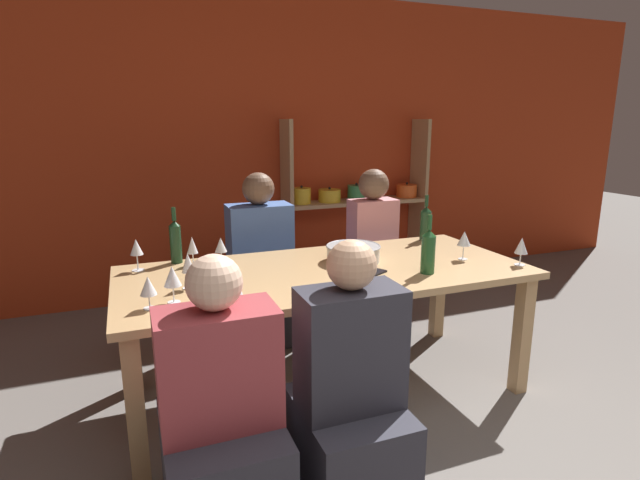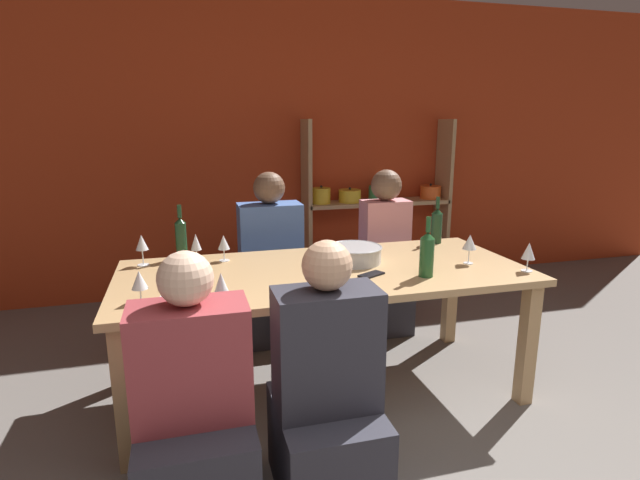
{
  "view_description": "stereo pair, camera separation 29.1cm",
  "coord_description": "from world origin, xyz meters",
  "px_view_note": "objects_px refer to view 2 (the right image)",
  "views": [
    {
      "loc": [
        -1.18,
        -0.72,
        1.59
      ],
      "look_at": [
        -0.16,
        1.92,
        0.91
      ],
      "focal_mm": 28.0,
      "sensor_mm": 36.0,
      "label": 1
    },
    {
      "loc": [
        -0.91,
        -0.81,
        1.59
      ],
      "look_at": [
        -0.16,
        1.92,
        0.91
      ],
      "focal_mm": 28.0,
      "sensor_mm": 36.0,
      "label": 2
    }
  ],
  "objects_px": {
    "dining_table": "(325,283)",
    "wine_glass_empty_a": "(184,260)",
    "wine_glass_empty_b": "(196,243)",
    "person_far_a": "(271,278)",
    "wine_glass_white_a": "(224,243)",
    "cell_phone": "(371,275)",
    "mixing_bowl": "(355,254)",
    "person_near_b": "(195,429)",
    "wine_bottle_dark": "(427,253)",
    "person_near_a": "(327,408)",
    "shelf_unit": "(377,230)",
    "wine_bottle_green": "(181,237)",
    "person_far_b": "(384,269)",
    "wine_glass_red_b": "(221,284)",
    "wine_bottle_amber": "(437,225)",
    "wine_glass_red_d": "(529,252)",
    "wine_glass_white_b": "(139,281)",
    "wine_glass_white_c": "(164,272)",
    "wine_glass_red_a": "(470,243)",
    "wine_glass_red_c": "(142,244)"
  },
  "relations": [
    {
      "from": "dining_table",
      "to": "mixing_bowl",
      "type": "xyz_separation_m",
      "value": [
        0.21,
        0.1,
        0.14
      ]
    },
    {
      "from": "person_near_b",
      "to": "person_near_a",
      "type": "bearing_deg",
      "value": -0.09
    },
    {
      "from": "wine_glass_red_c",
      "to": "wine_glass_red_d",
      "type": "bearing_deg",
      "value": -18.39
    },
    {
      "from": "wine_glass_white_b",
      "to": "person_near_a",
      "type": "distance_m",
      "value": 1.03
    },
    {
      "from": "wine_bottle_dark",
      "to": "person_near_a",
      "type": "distance_m",
      "value": 1.03
    },
    {
      "from": "wine_bottle_amber",
      "to": "wine_glass_empty_b",
      "type": "relative_size",
      "value": 1.87
    },
    {
      "from": "wine_glass_empty_a",
      "to": "cell_phone",
      "type": "height_order",
      "value": "wine_glass_empty_a"
    },
    {
      "from": "wine_bottle_amber",
      "to": "person_far_b",
      "type": "bearing_deg",
      "value": 121.06
    },
    {
      "from": "wine_glass_empty_b",
      "to": "shelf_unit",
      "type": "bearing_deg",
      "value": 39.66
    },
    {
      "from": "wine_glass_empty_b",
      "to": "cell_phone",
      "type": "distance_m",
      "value": 1.07
    },
    {
      "from": "wine_glass_red_b",
      "to": "person_far_b",
      "type": "relative_size",
      "value": 0.13
    },
    {
      "from": "shelf_unit",
      "to": "person_far_b",
      "type": "bearing_deg",
      "value": -109.12
    },
    {
      "from": "wine_glass_white_a",
      "to": "cell_phone",
      "type": "relative_size",
      "value": 0.96
    },
    {
      "from": "wine_glass_white_a",
      "to": "mixing_bowl",
      "type": "bearing_deg",
      "value": -17.62
    },
    {
      "from": "wine_bottle_green",
      "to": "wine_glass_red_d",
      "type": "xyz_separation_m",
      "value": [
        1.88,
        -0.79,
        -0.02
      ]
    },
    {
      "from": "dining_table",
      "to": "shelf_unit",
      "type": "bearing_deg",
      "value": 59.84
    },
    {
      "from": "shelf_unit",
      "to": "wine_glass_red_b",
      "type": "relative_size",
      "value": 10.13
    },
    {
      "from": "wine_bottle_green",
      "to": "wine_glass_white_b",
      "type": "distance_m",
      "value": 0.76
    },
    {
      "from": "mixing_bowl",
      "to": "wine_glass_red_c",
      "type": "height_order",
      "value": "wine_glass_red_c"
    },
    {
      "from": "dining_table",
      "to": "wine_bottle_amber",
      "type": "distance_m",
      "value": 1.03
    },
    {
      "from": "shelf_unit",
      "to": "wine_glass_white_c",
      "type": "height_order",
      "value": "shelf_unit"
    },
    {
      "from": "wine_glass_red_c",
      "to": "wine_glass_red_d",
      "type": "xyz_separation_m",
      "value": [
        2.1,
        -0.7,
        -0.02
      ]
    },
    {
      "from": "wine_bottle_green",
      "to": "wine_bottle_amber",
      "type": "relative_size",
      "value": 1.04
    },
    {
      "from": "wine_glass_white_b",
      "to": "wine_glass_red_a",
      "type": "bearing_deg",
      "value": 5.33
    },
    {
      "from": "wine_glass_empty_a",
      "to": "person_far_b",
      "type": "relative_size",
      "value": 0.15
    },
    {
      "from": "wine_bottle_green",
      "to": "cell_phone",
      "type": "bearing_deg",
      "value": -32.21
    },
    {
      "from": "person_near_b",
      "to": "wine_glass_red_b",
      "type": "bearing_deg",
      "value": 68.85
    },
    {
      "from": "mixing_bowl",
      "to": "wine_bottle_amber",
      "type": "xyz_separation_m",
      "value": [
        0.71,
        0.31,
        0.07
      ]
    },
    {
      "from": "dining_table",
      "to": "person_far_b",
      "type": "height_order",
      "value": "person_far_b"
    },
    {
      "from": "person_near_a",
      "to": "person_near_b",
      "type": "relative_size",
      "value": 1.01
    },
    {
      "from": "wine_glass_red_b",
      "to": "wine_bottle_amber",
      "type": "bearing_deg",
      "value": 28.53
    },
    {
      "from": "wine_glass_white_b",
      "to": "person_near_b",
      "type": "distance_m",
      "value": 0.74
    },
    {
      "from": "mixing_bowl",
      "to": "wine_glass_red_d",
      "type": "relative_size",
      "value": 1.99
    },
    {
      "from": "wine_glass_red_c",
      "to": "wine_glass_empty_b",
      "type": "relative_size",
      "value": 1.06
    },
    {
      "from": "wine_glass_red_d",
      "to": "person_near_b",
      "type": "bearing_deg",
      "value": -165.37
    },
    {
      "from": "wine_glass_empty_b",
      "to": "person_far_a",
      "type": "bearing_deg",
      "value": 44.93
    },
    {
      "from": "wine_glass_red_d",
      "to": "shelf_unit",
      "type": "bearing_deg",
      "value": 91.15
    },
    {
      "from": "wine_bottle_dark",
      "to": "wine_glass_red_a",
      "type": "distance_m",
      "value": 0.4
    },
    {
      "from": "shelf_unit",
      "to": "wine_glass_white_c",
      "type": "xyz_separation_m",
      "value": [
        -1.92,
        -2.05,
        0.34
      ]
    },
    {
      "from": "mixing_bowl",
      "to": "person_near_b",
      "type": "xyz_separation_m",
      "value": [
        -0.98,
        -0.92,
        -0.41
      ]
    },
    {
      "from": "dining_table",
      "to": "wine_glass_empty_b",
      "type": "distance_m",
      "value": 0.81
    },
    {
      "from": "wine_glass_empty_b",
      "to": "person_far_a",
      "type": "distance_m",
      "value": 0.88
    },
    {
      "from": "mixing_bowl",
      "to": "cell_phone",
      "type": "distance_m",
      "value": 0.28
    },
    {
      "from": "dining_table",
      "to": "wine_glass_empty_a",
      "type": "bearing_deg",
      "value": -175.87
    },
    {
      "from": "wine_glass_white_c",
      "to": "person_far_b",
      "type": "xyz_separation_m",
      "value": [
        1.56,
        1.02,
        -0.41
      ]
    },
    {
      "from": "person_far_a",
      "to": "person_near_b",
      "type": "height_order",
      "value": "person_far_a"
    },
    {
      "from": "mixing_bowl",
      "to": "wine_bottle_dark",
      "type": "distance_m",
      "value": 0.47
    },
    {
      "from": "mixing_bowl",
      "to": "person_near_b",
      "type": "relative_size",
      "value": 0.29
    },
    {
      "from": "person_near_b",
      "to": "person_far_b",
      "type": "height_order",
      "value": "person_far_b"
    },
    {
      "from": "wine_glass_red_b",
      "to": "cell_phone",
      "type": "relative_size",
      "value": 0.96
    }
  ]
}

